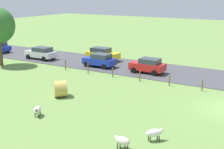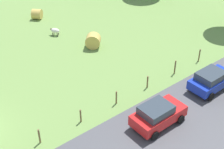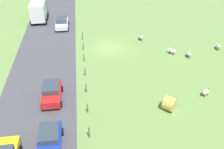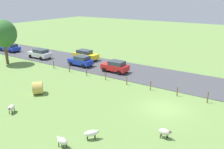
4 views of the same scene
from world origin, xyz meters
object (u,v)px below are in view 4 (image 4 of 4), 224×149
sheep_1 (62,141)px  sheep_2 (165,132)px  car_0 (40,53)px  tree_0 (4,34)px  car_2 (81,61)px  sheep_0 (91,133)px  sheep_3 (11,108)px  car_5 (10,47)px  car_4 (115,66)px  hay_bale_0 (38,88)px  car_3 (86,55)px

sheep_1 → sheep_2: sheep_2 is taller
sheep_2 → car_0: bearing=67.2°
tree_0 → car_2: size_ratio=1.84×
sheep_1 → sheep_0: bearing=-30.3°
sheep_2 → car_2: 22.04m
sheep_3 → car_5: (16.01, 23.40, 0.36)m
car_4 → car_5: (-0.06, 24.85, -0.05)m
car_4 → hay_bale_0: bearing=165.5°
hay_bale_0 → car_4: 11.97m
car_2 → car_3: bearing=28.2°
sheep_1 → sheep_3: bearing=80.6°
sheep_3 → hay_bale_0: size_ratio=0.75×
sheep_1 → hay_bale_0: (5.81, 9.49, 0.18)m
hay_bale_0 → car_0: (11.10, 12.53, 0.19)m
hay_bale_0 → tree_0: (5.72, 14.11, 4.22)m
sheep_0 → sheep_2: 5.68m
sheep_0 → sheep_2: bearing=-55.0°
sheep_0 → car_0: 27.57m
tree_0 → car_4: tree_0 is taller
car_0 → car_4: 15.53m
sheep_2 → car_0: size_ratio=0.24×
hay_bale_0 → car_2: bearing=16.0°
sheep_0 → hay_bale_0: size_ratio=0.79×
car_5 → sheep_3: bearing=-124.4°
sheep_1 → car_4: size_ratio=0.28×
tree_0 → car_0: tree_0 is taller
sheep_1 → car_4: (17.40, 6.49, 0.39)m
sheep_0 → car_4: 17.22m
sheep_0 → car_3: (18.49, 15.67, 0.39)m
car_2 → car_5: size_ratio=0.85×
sheep_1 → car_2: size_ratio=0.28×
car_4 → car_5: bearing=90.1°
sheep_0 → sheep_1: (-1.96, 1.15, -0.01)m
sheep_1 → sheep_2: (5.22, -5.81, 0.02)m
car_0 → sheep_2: bearing=-112.8°
hay_bale_0 → tree_0: size_ratio=0.20×
car_0 → car_3: size_ratio=0.98×
sheep_2 → car_3: bearing=53.2°
hay_bale_0 → car_4: car_4 is taller
car_5 → sheep_1: bearing=-118.9°
tree_0 → car_4: (5.86, -17.10, -4.01)m
sheep_2 → sheep_3: (-3.90, 13.75, -0.04)m
car_3 → sheep_0: bearing=-139.7°
sheep_2 → car_4: (12.17, 12.30, 0.37)m
sheep_2 → car_0: (11.69, 27.82, 0.35)m
sheep_3 → sheep_1: bearing=-99.4°
sheep_1 → car_0: car_0 is taller
hay_bale_0 → car_3: size_ratio=0.33×
sheep_2 → tree_0: (6.31, 29.40, 4.38)m
car_3 → car_4: bearing=-110.9°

